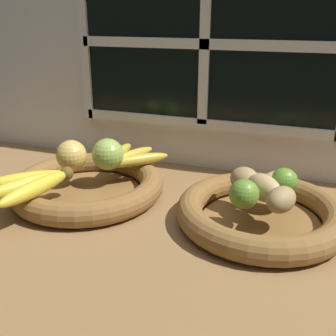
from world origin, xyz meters
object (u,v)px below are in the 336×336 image
Objects in this scene: potato_back at (278,182)px; lime_far at (284,181)px; potato_oblong at (245,179)px; fruit_bowl_right at (261,213)px; lime_near at (244,194)px; banana_bunch_front at (30,184)px; apple_golden_left at (71,155)px; potato_small at (281,200)px; potato_large at (263,188)px; apple_green_back at (108,154)px; banana_bunch_back at (128,157)px; fruit_bowl_left at (88,186)px.

lime_far is at bearing -27.26° from potato_back.
lime_far is at bearing 9.25° from potato_oblong.
lime_near is (-2.86, -4.29, 5.39)cm from fruit_bowl_right.
potato_back is (45.57, 16.27, 0.53)cm from banana_bunch_front.
fruit_bowl_right is at bearing 56.31° from lime_near.
apple_golden_left is at bearing 177.84° from fruit_bowl_right.
potato_large reaches higher than potato_small.
lime_far reaches higher than potato_oblong.
lime_near is (-2.86, -4.29, 0.18)cm from potato_large.
lime_near is at bearing -15.51° from apple_green_back.
fruit_bowl_right is 7.18cm from potato_oblong.
apple_golden_left is 0.88× the size of potato_large.
potato_small is (3.54, -3.54, 4.99)cm from fruit_bowl_right.
banana_bunch_front is 48.39cm from potato_back.
apple_golden_left is 13.17cm from banana_bunch_front.
lime_far is (46.69, 15.69, 1.03)cm from banana_bunch_front.
potato_back is at bearing 65.56° from fruit_bowl_right.
fruit_bowl_right is at bearing 135.00° from potato_small.
lime_near is (40.49, 7.11, 1.11)cm from banana_bunch_front.
banana_bunch_front is 49.27cm from lime_far.
lime_far is at bearing 3.41° from apple_golden_left.
potato_back reaches higher than banana_bunch_back.
potato_small is (35.92, -13.49, 0.99)cm from banana_bunch_back.
potato_back is at bearing 15.95° from potato_oblong.
apple_green_back reaches higher than apple_golden_left.
fruit_bowl_right is 5.20cm from potato_large.
apple_golden_left reaches higher than potato_oblong.
potato_oblong is at bearing 20.22° from banana_bunch_front.
lime_far is at bearing -9.00° from banana_bunch_back.
apple_green_back is at bearing 177.34° from potato_oblong.
fruit_bowl_left is at bearing 175.07° from potato_small.
lime_near is at bearing -25.76° from banana_bunch_back.
potato_oblong is (-7.53, 6.64, 0.12)cm from potato_small.
banana_bunch_front is 2.73× the size of potato_small.
lime_far is (-0.20, 7.83, 0.32)cm from potato_small.
potato_back is at bearing -8.35° from banana_bunch_back.
fruit_bowl_right is at bearing -153.43° from potato_large.
apple_golden_left is 45.93cm from potato_small.
apple_green_back reaches higher than potato_back.
banana_bunch_back is 36.18cm from lime_far.
potato_oblong is at bearing -170.75° from lime_far.
potato_oblong reaches higher than banana_bunch_front.
lime_far is (45.42, 2.70, -0.76)cm from apple_golden_left.
apple_green_back reaches higher than fruit_bowl_left.
fruit_bowl_right is at bearing -17.08° from banana_bunch_back.
apple_green_back is 1.11× the size of potato_back.
fruit_bowl_left is 11.91cm from banana_bunch_back.
fruit_bowl_left is 13.48cm from banana_bunch_front.
apple_green_back reaches higher than potato_small.
banana_bunch_front is at bearing -170.49° from potato_small.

